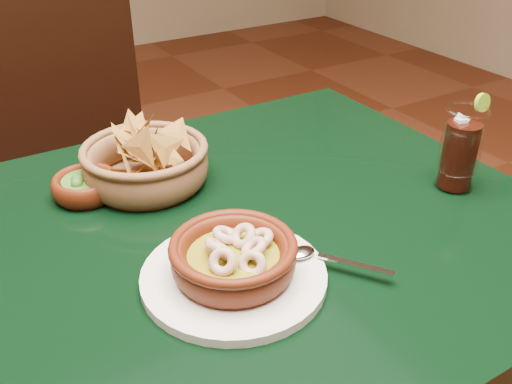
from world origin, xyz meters
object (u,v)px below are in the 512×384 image
cola_drink (460,150)px  shrimp_plate (234,262)px  dining_table (170,301)px  chip_basket (146,163)px  dining_chair (95,160)px

cola_drink → shrimp_plate: bearing=-176.9°
dining_table → chip_basket: chip_basket is taller
dining_chair → dining_table: bearing=-97.5°
chip_basket → cola_drink: (0.44, -0.28, 0.03)m
dining_chair → chip_basket: (-0.04, -0.53, 0.24)m
shrimp_plate → cola_drink: bearing=3.1°
shrimp_plate → cola_drink: size_ratio=1.87×
dining_chair → cola_drink: bearing=-64.0°
chip_basket → cola_drink: bearing=-32.5°
shrimp_plate → chip_basket: bearing=89.9°
chip_basket → dining_chair: bearing=85.3°
shrimp_plate → chip_basket: 0.30m
shrimp_plate → chip_basket: size_ratio=1.23×
dining_table → dining_chair: 0.73m
cola_drink → dining_table: bearing=169.6°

